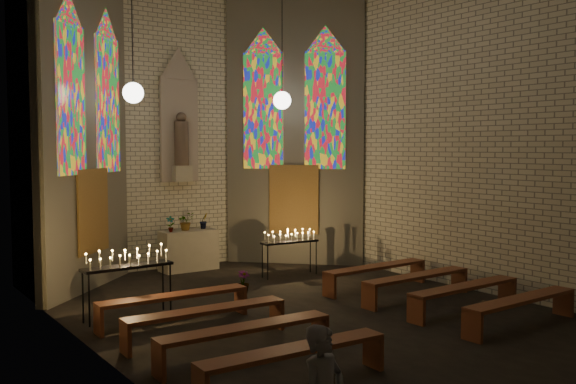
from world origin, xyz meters
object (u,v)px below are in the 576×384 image
object	(u,v)px
votive_stand_left	(127,262)
altar	(189,250)
votive_stand_right	(290,239)
aisle_flower_pot	(243,282)

from	to	relation	value
votive_stand_left	altar	bearing A→B (deg)	47.91
altar	votive_stand_right	distance (m)	2.64
altar	votive_stand_left	xyz separation A→B (m)	(-2.89, -3.46, 0.52)
votive_stand_left	votive_stand_right	bearing A→B (deg)	15.30
altar	votive_stand_right	size ratio (longest dim) A/B	0.97
aisle_flower_pot	altar	bearing A→B (deg)	86.64
aisle_flower_pot	votive_stand_left	world-z (taller)	votive_stand_left
altar	aisle_flower_pot	bearing A→B (deg)	-93.36
altar	aisle_flower_pot	world-z (taller)	altar
votive_stand_right	altar	bearing A→B (deg)	134.05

